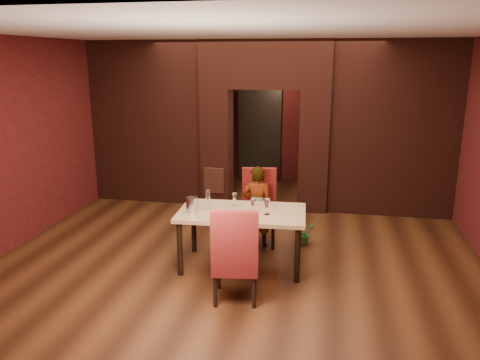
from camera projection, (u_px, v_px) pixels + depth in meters
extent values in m
plane|color=#482512|center=(246.00, 243.00, 7.46)|extent=(8.00, 8.00, 0.00)
cube|color=silver|center=(247.00, 34.00, 6.64)|extent=(7.00, 8.00, 0.04)
cube|color=maroon|center=(277.00, 114.00, 10.85)|extent=(7.00, 0.04, 3.20)
cube|color=maroon|center=(143.00, 247.00, 3.25)|extent=(7.00, 0.04, 3.20)
cube|color=maroon|center=(38.00, 137.00, 7.70)|extent=(0.04, 8.00, 3.20)
cube|color=maroon|center=(217.00, 148.00, 9.24)|extent=(0.55, 0.55, 2.30)
cube|color=maroon|center=(314.00, 151.00, 8.89)|extent=(0.55, 0.55, 2.30)
cube|color=maroon|center=(266.00, 64.00, 8.65)|extent=(2.45, 0.55, 0.90)
cube|color=maroon|center=(149.00, 123.00, 9.39)|extent=(2.28, 0.35, 3.20)
cube|color=maroon|center=(393.00, 130.00, 8.51)|extent=(2.28, 0.35, 3.20)
cube|color=#A74B30|center=(214.00, 181.00, 9.11)|extent=(0.40, 0.03, 0.50)
cube|color=black|center=(260.00, 137.00, 11.00)|extent=(0.90, 0.08, 2.10)
cube|color=black|center=(259.00, 138.00, 10.96)|extent=(1.02, 0.04, 2.22)
cube|color=#A67B56|center=(242.00, 239.00, 6.57)|extent=(1.80, 1.08, 0.82)
cube|color=maroon|center=(259.00, 208.00, 7.30)|extent=(0.61, 0.61, 1.19)
cube|color=maroon|center=(236.00, 252.00, 5.62)|extent=(0.62, 0.62, 1.20)
imported|color=white|center=(257.00, 207.00, 7.22)|extent=(0.47, 0.32, 1.29)
cube|color=white|center=(227.00, 216.00, 6.25)|extent=(0.38, 0.33, 0.00)
cylinder|color=#BCBBC3|center=(192.00, 204.00, 6.43)|extent=(0.16, 0.16, 0.20)
cylinder|color=white|center=(208.00, 199.00, 6.54)|extent=(0.07, 0.07, 0.29)
imported|color=#2C6729|center=(303.00, 232.00, 7.39)|extent=(0.46, 0.46, 0.39)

